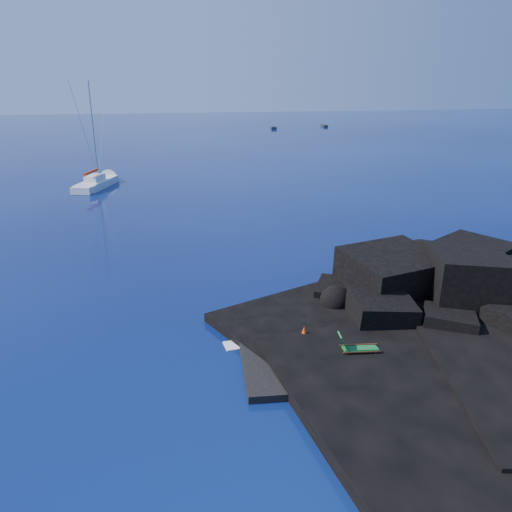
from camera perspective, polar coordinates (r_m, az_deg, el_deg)
The scene contains 11 objects.
ground at distance 22.39m, azimuth -1.84°, elevation -13.63°, with size 400.00×400.00×0.00m, color #030631.
headland at distance 29.62m, azimuth 22.70°, elevation -6.57°, with size 24.00×24.00×3.60m, color black, non-canonical shape.
beach at distance 23.88m, azimuth 8.83°, elevation -11.59°, with size 8.50×6.00×0.70m, color black.
surf_foam at distance 27.75m, azimuth 6.49°, elevation -6.86°, with size 10.00×8.00×0.06m, color white, non-canonical shape.
sailboat at distance 64.65m, azimuth -17.66°, elevation 7.51°, with size 2.49×11.88×12.45m, color white, non-canonical shape.
deck_chair at distance 23.37m, azimuth 11.87°, elevation -9.78°, with size 1.81×0.79×1.25m, color #166628, non-canonical shape.
towel at distance 23.94m, azimuth 3.56°, elevation -10.26°, with size 1.94×0.92×0.05m, color white.
sunbather at distance 23.87m, azimuth 3.57°, elevation -9.97°, with size 1.73×0.42×0.23m, color tan, non-canonical shape.
marker_cone at distance 24.60m, azimuth 5.52°, elevation -8.69°, with size 0.41×0.41×0.63m, color #F83F0D.
distant_boat_a at distance 142.36m, azimuth 2.00°, elevation 14.34°, with size 1.39×4.45×0.59m, color #26262B.
distant_boat_b at distance 150.18m, azimuth 7.80°, elevation 14.44°, with size 1.24×3.98×0.53m, color black.
Camera 1 is at (-3.35, -18.51, 12.15)m, focal length 35.00 mm.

